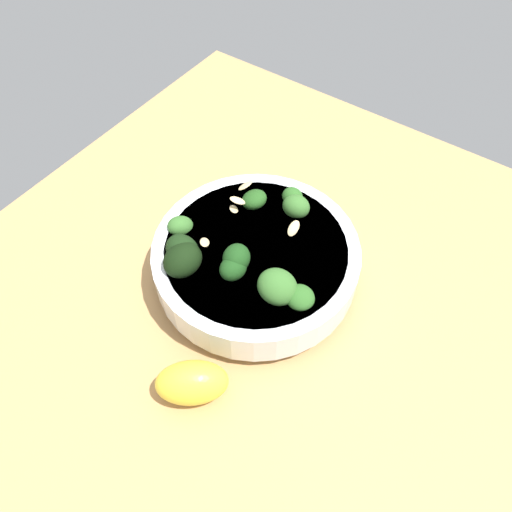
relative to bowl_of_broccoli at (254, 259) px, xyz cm
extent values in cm
cube|color=tan|center=(-2.98, 0.50, -5.48)|extent=(70.23, 70.23, 3.65)
cylinder|color=white|center=(-0.12, -0.18, -2.97)|extent=(12.20, 12.20, 1.36)
cylinder|color=white|center=(-0.12, -0.18, -0.25)|extent=(22.18, 22.18, 4.09)
cylinder|color=silver|center=(-0.12, -0.18, 1.40)|extent=(19.46, 19.46, 0.80)
cylinder|color=#2F662B|center=(-5.01, 3.17, 1.11)|extent=(2.05, 2.16, 1.40)
ellipsoid|color=#386B2B|center=(-5.01, 3.17, 2.77)|extent=(5.23, 5.12, 5.33)
cylinder|color=#3C7A32|center=(-0.23, 3.95, 1.43)|extent=(0.96, 1.13, 1.60)
ellipsoid|color=#194216|center=(-0.23, 3.95, 2.95)|extent=(3.10, 3.84, 3.31)
cylinder|color=#3C7A32|center=(3.83, -5.48, 0.68)|extent=(1.39, 1.40, 1.39)
ellipsoid|color=#23511C|center=(3.83, -5.48, 2.15)|extent=(3.58, 3.51, 3.08)
cylinder|color=#589D47|center=(-7.27, 2.53, 0.60)|extent=(1.40, 1.51, 1.39)
ellipsoid|color=#2D6023|center=(-7.27, 2.53, 2.02)|extent=(4.35, 4.00, 3.22)
cylinder|color=#3C7A32|center=(5.58, 4.90, 0.83)|extent=(1.91, 1.85, 1.56)
ellipsoid|color=black|center=(5.58, 4.90, 2.55)|extent=(4.70, 4.15, 4.49)
cylinder|color=#589D47|center=(-0.64, -7.23, 0.63)|extent=(1.75, 1.70, 1.47)
ellipsoid|color=#386B2B|center=(-0.64, -7.23, 2.22)|extent=(3.77, 3.84, 3.43)
cylinder|color=#4A8F3C|center=(0.08, 2.95, 1.60)|extent=(1.36, 1.24, 1.68)
ellipsoid|color=#194216|center=(0.08, 2.95, 3.29)|extent=(3.91, 3.77, 3.48)
cylinder|color=#589D47|center=(8.32, 2.12, 0.24)|extent=(1.26, 1.12, 1.66)
ellipsoid|color=#386B2B|center=(8.32, 2.12, 1.85)|extent=(3.64, 4.15, 3.02)
cylinder|color=#2F662B|center=(0.69, -8.63, 0.33)|extent=(1.25, 1.21, 1.30)
ellipsoid|color=#2D6023|center=(0.69, -8.63, 1.66)|extent=(3.48, 2.85, 2.99)
cylinder|color=#589D47|center=(4.71, 5.91, 1.02)|extent=(1.63, 1.52, 1.10)
ellipsoid|color=black|center=(4.71, 5.91, 2.64)|extent=(5.18, 5.46, 4.77)
ellipsoid|color=#DBBC84|center=(4.38, -3.14, 3.71)|extent=(2.04, 1.80, 0.99)
ellipsoid|color=#DBBC84|center=(-3.98, 1.96, 2.60)|extent=(1.93, 1.87, 1.27)
ellipsoid|color=#DBBC84|center=(3.71, 3.44, 3.73)|extent=(1.78, 1.93, 1.29)
ellipsoid|color=#DBBC84|center=(-2.56, -2.77, 4.43)|extent=(1.10, 1.90, 1.36)
ellipsoid|color=#DBBC84|center=(5.31, -5.84, 3.22)|extent=(1.68, 2.08, 1.11)
ellipsoid|color=#DBBC84|center=(4.61, -2.69, 2.59)|extent=(1.89, 1.94, 1.22)
ellipsoid|color=yellow|center=(-3.21, 14.44, -1.36)|extent=(8.02, 7.60, 4.59)
camera|label=1|loc=(-18.52, 26.13, 43.41)|focal=35.00mm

